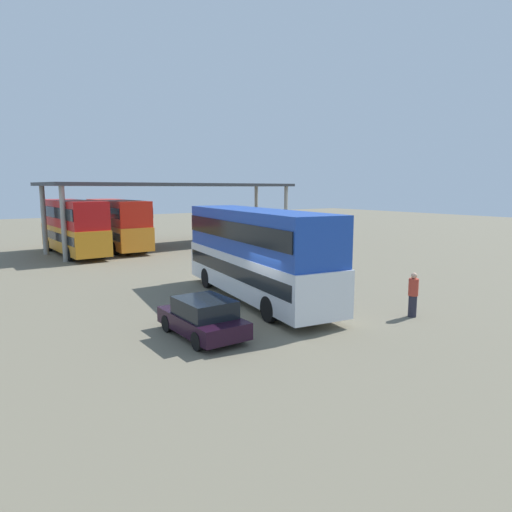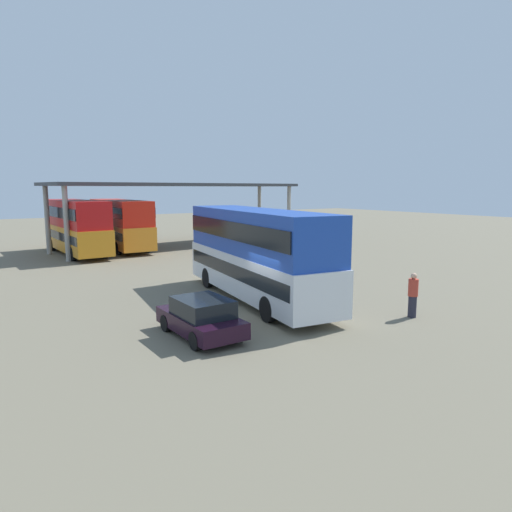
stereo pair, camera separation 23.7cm
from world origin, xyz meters
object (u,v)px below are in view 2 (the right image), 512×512
object	(u,v)px
double_decker_main	(256,251)
double_decker_near_canopy	(76,225)
parked_hatchback	(201,317)
pedestrian_waiting	(413,295)
double_decker_mid_row	(120,222)

from	to	relation	value
double_decker_main	double_decker_near_canopy	size ratio (longest dim) A/B	1.08
parked_hatchback	pedestrian_waiting	size ratio (longest dim) A/B	2.10
parked_hatchback	double_decker_mid_row	xyz separation A→B (m)	(4.53, 23.94, 1.55)
parked_hatchback	double_decker_main	bearing A→B (deg)	-54.18
double_decker_main	double_decker_mid_row	bearing A→B (deg)	7.19
double_decker_main	double_decker_near_canopy	bearing A→B (deg)	18.12
parked_hatchback	double_decker_mid_row	distance (m)	24.41
parked_hatchback	pedestrian_waiting	bearing A→B (deg)	-108.21
double_decker_main	parked_hatchback	xyz separation A→B (m)	(-4.40, -3.30, -1.57)
double_decker_near_canopy	double_decker_mid_row	distance (m)	3.96
parked_hatchback	double_decker_near_canopy	size ratio (longest dim) A/B	0.36
double_decker_near_canopy	pedestrian_waiting	xyz separation A→B (m)	(7.14, -25.06, -1.37)
double_decker_main	double_decker_mid_row	distance (m)	20.64
pedestrian_waiting	double_decker_near_canopy	bearing A→B (deg)	-20.44
double_decker_near_canopy	double_decker_mid_row	size ratio (longest dim) A/B	0.96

